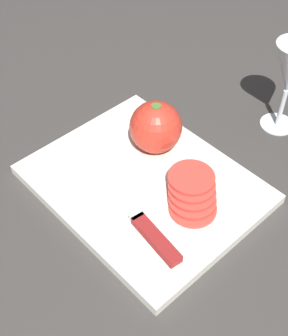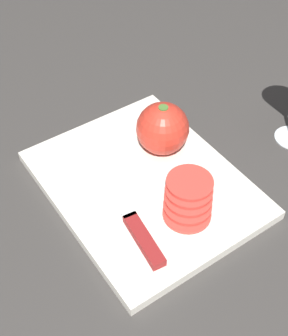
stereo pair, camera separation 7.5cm
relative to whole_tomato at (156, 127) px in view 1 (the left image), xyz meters
name	(u,v)px [view 1 (the left image)]	position (x,y,z in m)	size (l,w,h in m)	color
ground_plane	(135,205)	(0.07, -0.11, -0.06)	(3.00, 3.00, 0.00)	#383533
cutting_board	(144,184)	(0.05, -0.07, -0.05)	(0.36, 0.29, 0.02)	silver
whole_tomato	(156,127)	(0.00, 0.00, 0.00)	(0.09, 0.09, 0.09)	red
knife	(145,227)	(0.12, -0.14, -0.04)	(0.27, 0.05, 0.01)	silver
tomato_slice_stack_near	(192,193)	(0.13, -0.04, -0.03)	(0.11, 0.10, 0.03)	#D63D33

